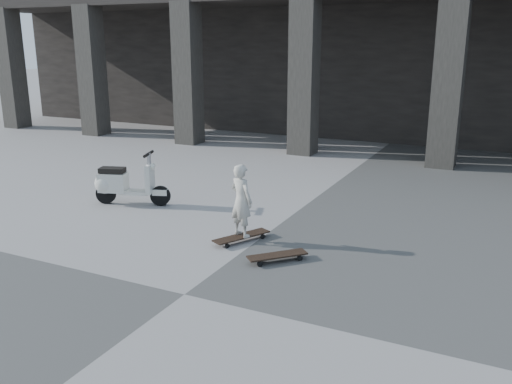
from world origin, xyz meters
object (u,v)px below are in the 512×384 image
at_px(longboard, 242,237).
at_px(child, 241,200).
at_px(scooter, 119,184).
at_px(skateboard_spare, 277,256).

height_order(longboard, child, child).
bearing_deg(longboard, child, -145.80).
bearing_deg(scooter, skateboard_spare, -36.54).
bearing_deg(longboard, skateboard_spare, -93.27).
height_order(skateboard_spare, scooter, scooter).
bearing_deg(skateboard_spare, scooter, 115.61).
bearing_deg(scooter, longboard, -32.86).
bearing_deg(scooter, child, -32.86).
relative_size(skateboard_spare, child, 0.68).
xyz_separation_m(child, scooter, (-2.92, 0.76, -0.25)).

